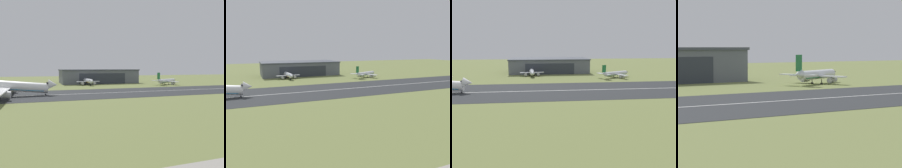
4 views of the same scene
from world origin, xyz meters
TOP-DOWN VIEW (x-y plane):
  - runway_strip at (0.00, 121.64)m, footprint 376.15×42.94m
  - runway_centreline at (0.00, 121.64)m, footprint 338.54×0.70m
  - hangar_building at (-11.33, 198.93)m, footprint 64.78×32.85m
  - airplane_landing at (-76.01, 121.30)m, footprint 49.46×59.21m
  - airplane_parked_west at (-25.22, 176.33)m, footprint 17.62×24.01m
  - airplane_parked_centre at (33.97, 161.43)m, footprint 26.05×20.52m

SIDE VIEW (x-z plane):
  - runway_strip at x=0.00m, z-range 0.00..0.06m
  - runway_centreline at x=0.00m, z-range 0.06..0.07m
  - airplane_parked_centre at x=33.97m, z-range -1.83..7.67m
  - airplane_parked_west at x=-25.22m, z-range -1.95..8.38m
  - airplane_landing at x=-76.01m, z-range -2.78..12.50m
  - hangar_building at x=-11.33m, z-range 0.02..11.75m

